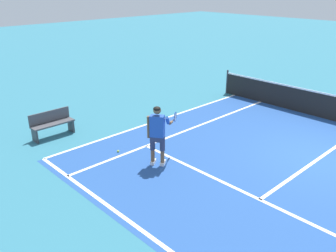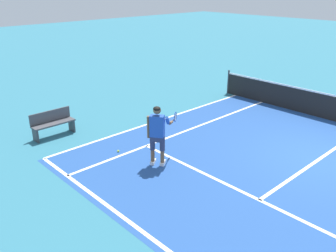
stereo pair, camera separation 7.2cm
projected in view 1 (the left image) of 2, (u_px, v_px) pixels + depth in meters
The scene contains 9 objects.
ground_plane at pixel (321, 157), 10.46m from camera, with size 80.00×80.00×0.00m, color teal.
court_inner_surface at pixel (298, 173), 9.57m from camera, with size 10.98×9.53×0.00m, color #234C93.
line_service at pixel (260, 200), 8.39m from camera, with size 8.23×0.10×0.01m, color white.
line_centre_service at pixel (321, 157), 10.44m from camera, with size 0.10×6.40×0.01m, color white.
line_singles_left at pixel (187, 130), 12.33m from camera, with size 0.10×9.13×0.01m, color white.
line_doubles_left at pixel (160, 120), 13.26m from camera, with size 0.10×9.13×0.01m, color white.
tennis_player at pixel (158, 132), 9.68m from camera, with size 0.58×1.22×1.71m.
tennis_ball_near_feet at pixel (118, 151), 10.73m from camera, with size 0.07×0.07×0.07m, color #CCE02D.
courtside_bench at pixel (52, 123), 11.71m from camera, with size 0.40×1.40×0.85m.
Camera 1 is at (3.68, -9.71, 4.74)m, focal length 38.28 mm.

